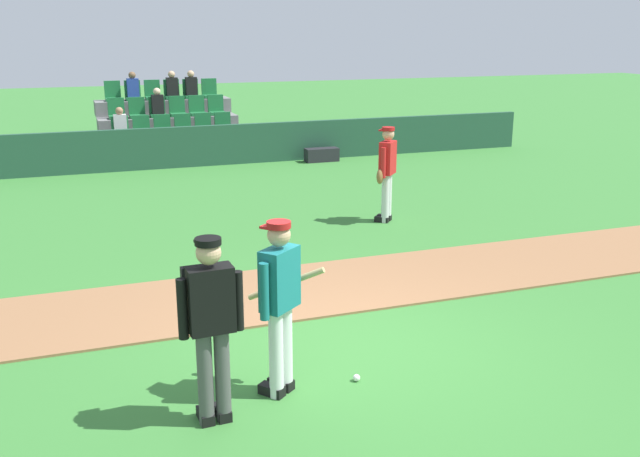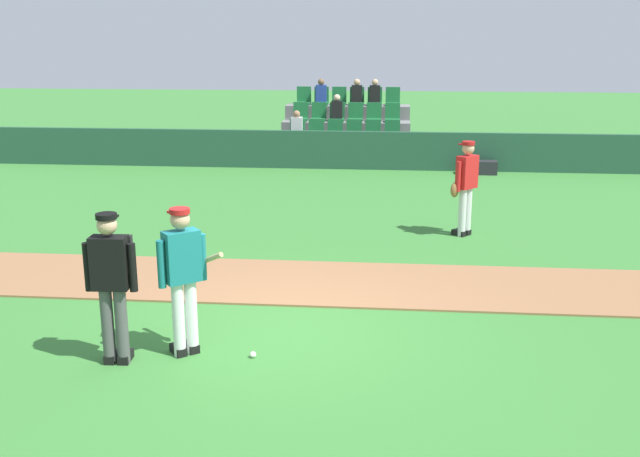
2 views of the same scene
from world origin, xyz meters
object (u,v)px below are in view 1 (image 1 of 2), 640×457
at_px(runner_red_jersey, 387,171).
at_px(baseball, 356,378).
at_px(batter_teal_jersey, 280,301).
at_px(umpire_home_plate, 211,320).
at_px(equipment_bag, 322,155).

bearing_deg(runner_red_jersey, baseball, -117.68).
relative_size(batter_teal_jersey, runner_red_jersey, 1.00).
distance_m(batter_teal_jersey, runner_red_jersey, 6.70).
xyz_separation_m(umpire_home_plate, baseball, (1.52, 0.26, -0.96)).
bearing_deg(equipment_bag, baseball, -108.45).
bearing_deg(baseball, umpire_home_plate, -170.16).
distance_m(umpire_home_plate, baseball, 1.82).
distance_m(baseball, equipment_bag, 12.49).
relative_size(runner_red_jersey, equipment_bag, 1.96).
xyz_separation_m(batter_teal_jersey, runner_red_jersey, (3.73, 5.56, -0.01)).
xyz_separation_m(runner_red_jersey, equipment_bag, (1.02, 6.25, -0.78)).
height_order(baseball, equipment_bag, equipment_bag).
height_order(runner_red_jersey, equipment_bag, runner_red_jersey).
bearing_deg(umpire_home_plate, batter_teal_jersey, 22.39).
height_order(batter_teal_jersey, equipment_bag, batter_teal_jersey).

